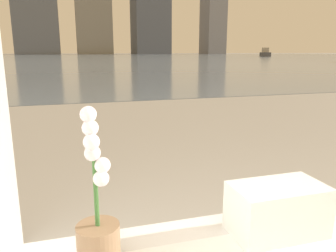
{
  "coord_description": "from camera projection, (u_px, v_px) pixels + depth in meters",
  "views": [
    {
      "loc": [
        -0.63,
        0.15,
        1.05
      ],
      "look_at": [
        0.07,
        2.49,
        0.49
      ],
      "focal_mm": 35.0,
      "sensor_mm": 36.0,
      "label": 1
    }
  ],
  "objects": [
    {
      "name": "potted_orchid",
      "position": [
        98.0,
        222.0,
        0.88
      ],
      "size": [
        0.12,
        0.12,
        0.43
      ],
      "color": "#8C6B4C",
      "rests_on": "bathtub"
    },
    {
      "name": "towel_stack",
      "position": [
        277.0,
        209.0,
        1.03
      ],
      "size": [
        0.29,
        0.17,
        0.16
      ],
      "color": "white",
      "rests_on": "bathtub"
    },
    {
      "name": "harbor_water",
      "position": [
        72.0,
        57.0,
        58.17
      ],
      "size": [
        180.0,
        110.0,
        0.01
      ],
      "color": "slate",
      "rests_on": "ground_plane"
    },
    {
      "name": "harbor_boat_3",
      "position": [
        265.0,
        53.0,
        66.52
      ],
      "size": [
        3.33,
        4.88,
        1.74
      ],
      "color": "#4C4C51",
      "rests_on": "harbor_water"
    },
    {
      "name": "skyline_tower_2",
      "position": [
        35.0,
        9.0,
        104.57
      ],
      "size": [
        13.78,
        7.35,
        28.22
      ],
      "color": "slate",
      "rests_on": "ground_plane"
    },
    {
      "name": "skyline_tower_4",
      "position": [
        150.0,
        6.0,
        114.62
      ],
      "size": [
        12.17,
        12.31,
        32.92
      ],
      "color": "#4C515B",
      "rests_on": "ground_plane"
    },
    {
      "name": "skyline_tower_5",
      "position": [
        214.0,
        4.0,
        121.03
      ],
      "size": [
        7.16,
        9.47,
        35.95
      ],
      "color": "slate",
      "rests_on": "ground_plane"
    }
  ]
}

